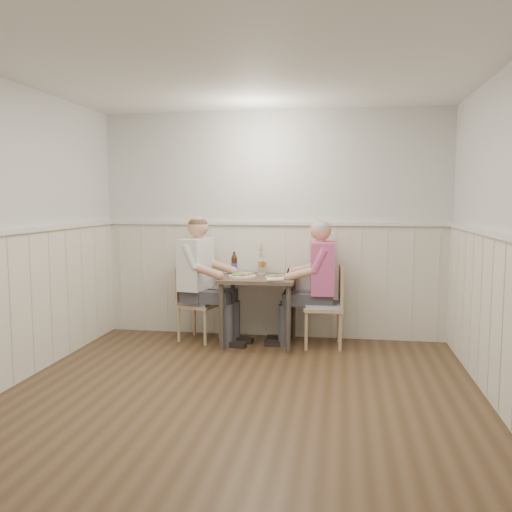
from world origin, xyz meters
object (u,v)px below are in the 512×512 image
(dining_table, at_px, (259,287))
(beer_bottle, at_px, (234,264))
(grass_vase, at_px, (259,259))
(man_in_pink, at_px, (319,292))
(chair_left, at_px, (195,300))
(chair_right, at_px, (328,303))
(diner_cream, at_px, (200,289))

(dining_table, xyz_separation_m, beer_bottle, (-0.32, 0.22, 0.22))
(beer_bottle, bearing_deg, grass_vase, 18.79)
(man_in_pink, bearing_deg, chair_left, 178.85)
(chair_left, distance_m, grass_vase, 0.87)
(chair_left, bearing_deg, beer_bottle, 19.42)
(dining_table, bearing_deg, grass_vase, 98.24)
(beer_bottle, height_order, grass_vase, grass_vase)
(grass_vase, bearing_deg, chair_left, -160.83)
(man_in_pink, distance_m, grass_vase, 0.82)
(chair_right, xyz_separation_m, man_in_pink, (-0.10, 0.03, 0.11))
(chair_right, height_order, beer_bottle, beer_bottle)
(chair_right, distance_m, diner_cream, 1.43)
(dining_table, height_order, diner_cream, diner_cream)
(chair_left, bearing_deg, chair_right, -2.08)
(beer_bottle, distance_m, grass_vase, 0.29)
(dining_table, bearing_deg, chair_left, 174.79)
(chair_right, bearing_deg, chair_left, 177.92)
(chair_left, height_order, beer_bottle, beer_bottle)
(man_in_pink, distance_m, diner_cream, 1.33)
(chair_left, xyz_separation_m, beer_bottle, (0.42, 0.15, 0.40))
(man_in_pink, bearing_deg, chair_right, -14.20)
(dining_table, distance_m, chair_left, 0.77)
(dining_table, xyz_separation_m, grass_vase, (-0.04, 0.31, 0.27))
(chair_right, bearing_deg, diner_cream, -179.53)
(grass_vase, bearing_deg, beer_bottle, -161.21)
(man_in_pink, xyz_separation_m, beer_bottle, (-0.97, 0.18, 0.27))
(chair_left, distance_m, diner_cream, 0.17)
(diner_cream, bearing_deg, chair_right, 0.47)
(chair_right, bearing_deg, grass_vase, 159.71)
(chair_left, bearing_deg, man_in_pink, -1.15)
(man_in_pink, bearing_deg, grass_vase, 158.84)
(dining_table, xyz_separation_m, chair_left, (-0.74, 0.07, -0.18))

